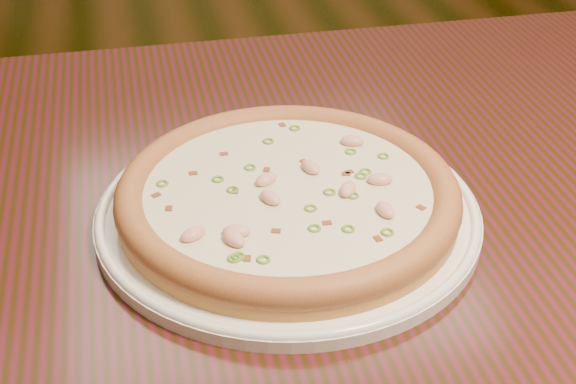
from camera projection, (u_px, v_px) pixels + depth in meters
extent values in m
cube|color=black|center=(390.00, 193.00, 0.83)|extent=(1.20, 0.80, 0.04)
cylinder|color=white|center=(288.00, 213.00, 0.76)|extent=(0.36, 0.36, 0.01)
torus|color=white|center=(288.00, 208.00, 0.75)|extent=(0.36, 0.36, 0.01)
cylinder|color=#C08B44|center=(288.00, 200.00, 0.75)|extent=(0.32, 0.32, 0.02)
torus|color=#B27442|center=(288.00, 192.00, 0.74)|extent=(0.32, 0.32, 0.03)
cylinder|color=beige|center=(288.00, 190.00, 0.74)|extent=(0.27, 0.27, 0.00)
ellipsoid|color=#F2B29E|center=(311.00, 167.00, 0.77)|extent=(0.02, 0.03, 0.01)
ellipsoid|color=#F2B29E|center=(237.00, 231.00, 0.68)|extent=(0.03, 0.02, 0.01)
ellipsoid|color=#F2B29E|center=(380.00, 179.00, 0.75)|extent=(0.03, 0.02, 0.01)
ellipsoid|color=#F2B29E|center=(385.00, 210.00, 0.70)|extent=(0.02, 0.03, 0.01)
ellipsoid|color=#F2B29E|center=(348.00, 189.00, 0.73)|extent=(0.02, 0.03, 0.01)
ellipsoid|color=#F2B29E|center=(266.00, 179.00, 0.75)|extent=(0.03, 0.02, 0.01)
ellipsoid|color=#F2B29E|center=(234.00, 239.00, 0.67)|extent=(0.02, 0.03, 0.01)
ellipsoid|color=#F2B29E|center=(270.00, 198.00, 0.72)|extent=(0.02, 0.03, 0.01)
ellipsoid|color=#F2B29E|center=(193.00, 234.00, 0.67)|extent=(0.03, 0.02, 0.01)
ellipsoid|color=#F2B29E|center=(352.00, 141.00, 0.81)|extent=(0.03, 0.02, 0.01)
cube|color=maroon|center=(235.00, 192.00, 0.74)|extent=(0.01, 0.01, 0.00)
cube|color=maroon|center=(327.00, 224.00, 0.69)|extent=(0.01, 0.01, 0.00)
cube|color=maroon|center=(267.00, 170.00, 0.77)|extent=(0.01, 0.01, 0.00)
cube|color=maroon|center=(378.00, 240.00, 0.67)|extent=(0.01, 0.01, 0.00)
cube|color=maroon|center=(247.00, 259.00, 0.65)|extent=(0.01, 0.01, 0.00)
cube|color=maroon|center=(346.00, 175.00, 0.76)|extent=(0.01, 0.01, 0.00)
cube|color=maroon|center=(282.00, 126.00, 0.84)|extent=(0.01, 0.01, 0.00)
cube|color=maroon|center=(233.00, 238.00, 0.68)|extent=(0.01, 0.01, 0.00)
cube|color=maroon|center=(304.00, 162.00, 0.78)|extent=(0.01, 0.01, 0.00)
cube|color=maroon|center=(421.00, 208.00, 0.71)|extent=(0.01, 0.01, 0.00)
cube|color=maroon|center=(193.00, 174.00, 0.76)|extent=(0.01, 0.01, 0.00)
cube|color=maroon|center=(276.00, 232.00, 0.68)|extent=(0.01, 0.01, 0.00)
cube|color=maroon|center=(156.00, 196.00, 0.73)|extent=(0.01, 0.01, 0.00)
cube|color=maroon|center=(224.00, 155.00, 0.79)|extent=(0.01, 0.01, 0.00)
cube|color=maroon|center=(169.00, 209.00, 0.71)|extent=(0.01, 0.01, 0.00)
cube|color=maroon|center=(349.00, 173.00, 0.76)|extent=(0.01, 0.01, 0.00)
torus|color=#588B22|center=(353.00, 196.00, 0.73)|extent=(0.02, 0.02, 0.00)
torus|color=#588B22|center=(268.00, 141.00, 0.81)|extent=(0.02, 0.02, 0.00)
torus|color=#588B22|center=(383.00, 156.00, 0.79)|extent=(0.01, 0.01, 0.00)
torus|color=#588B22|center=(250.00, 168.00, 0.77)|extent=(0.01, 0.01, 0.00)
torus|color=#588B22|center=(234.00, 259.00, 0.65)|extent=(0.02, 0.02, 0.00)
torus|color=#588B22|center=(351.00, 152.00, 0.80)|extent=(0.01, 0.01, 0.00)
torus|color=#588B22|center=(263.00, 260.00, 0.65)|extent=(0.01, 0.01, 0.00)
torus|color=#588B22|center=(295.00, 128.00, 0.84)|extent=(0.02, 0.02, 0.00)
torus|color=#588B22|center=(348.00, 229.00, 0.69)|extent=(0.01, 0.01, 0.00)
torus|color=#588B22|center=(238.00, 257.00, 0.65)|extent=(0.02, 0.02, 0.00)
torus|color=#588B22|center=(365.00, 172.00, 0.76)|extent=(0.02, 0.02, 0.00)
torus|color=#588B22|center=(314.00, 228.00, 0.69)|extent=(0.01, 0.01, 0.00)
torus|color=#588B22|center=(162.00, 184.00, 0.75)|extent=(0.01, 0.01, 0.00)
torus|color=#588B22|center=(218.00, 179.00, 0.75)|extent=(0.02, 0.02, 0.00)
torus|color=#588B22|center=(361.00, 176.00, 0.76)|extent=(0.02, 0.02, 0.00)
torus|color=#588B22|center=(310.00, 208.00, 0.71)|extent=(0.01, 0.01, 0.00)
torus|color=#588B22|center=(329.00, 192.00, 0.73)|extent=(0.02, 0.02, 0.00)
torus|color=#588B22|center=(233.00, 190.00, 0.74)|extent=(0.01, 0.01, 0.00)
torus|color=#588B22|center=(387.00, 232.00, 0.68)|extent=(0.02, 0.02, 0.00)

